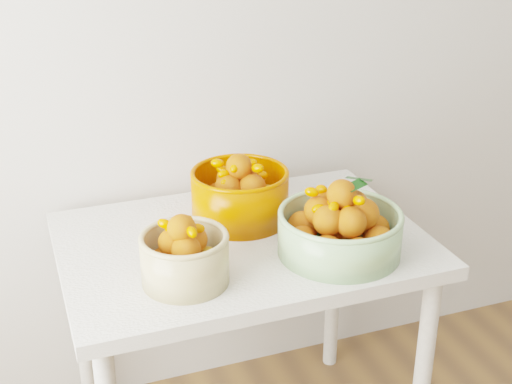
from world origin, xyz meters
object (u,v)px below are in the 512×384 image
bowl_cream (185,256)px  bowl_green (340,228)px  bowl_orange (240,194)px  table (243,268)px

bowl_cream → bowl_green: size_ratio=0.78×
bowl_cream → bowl_orange: bearing=49.7°
table → bowl_green: size_ratio=2.71×
table → bowl_cream: bearing=-140.9°
bowl_green → table: bearing=142.6°
bowl_orange → bowl_green: bearing=-57.0°
bowl_green → bowl_orange: 0.33m
table → bowl_green: bearing=-37.4°
table → bowl_orange: (0.03, 0.12, 0.18)m
table → bowl_cream: (-0.21, -0.17, 0.17)m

